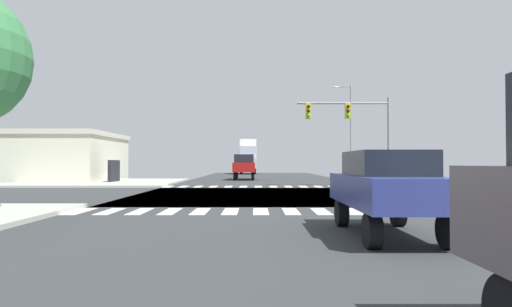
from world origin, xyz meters
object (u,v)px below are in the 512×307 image
at_px(street_lamp, 347,124).
at_px(box_truck_queued_1, 247,156).
at_px(bank_building, 47,157).
at_px(pickup_crossing_2, 243,166).
at_px(traffic_signal_mast, 350,121).
at_px(sedan_leading_2, 385,185).

distance_m(street_lamp, box_truck_queued_1, 23.57).
height_order(bank_building, pickup_crossing_2, bank_building).
height_order(traffic_signal_mast, sedan_leading_2, traffic_signal_mast).
height_order(traffic_signal_mast, bank_building, traffic_signal_mast).
bearing_deg(sedan_leading_2, traffic_signal_mast, 79.63).
bearing_deg(traffic_signal_mast, sedan_leading_2, -100.37).
bearing_deg(sedan_leading_2, bank_building, 126.76).
xyz_separation_m(street_lamp, bank_building, (-26.44, -2.01, -3.04)).
height_order(traffic_signal_mast, street_lamp, street_lamp).
xyz_separation_m(street_lamp, sedan_leading_2, (-5.56, -29.96, -4.02)).
relative_size(traffic_signal_mast, bank_building, 0.49).
bearing_deg(traffic_signal_mast, pickup_crossing_2, 123.57).
bearing_deg(sedan_leading_2, street_lamp, 79.49).
bearing_deg(street_lamp, pickup_crossing_2, 174.63).
bearing_deg(street_lamp, bank_building, -175.64).
distance_m(pickup_crossing_2, box_truck_queued_1, 20.53).
xyz_separation_m(pickup_crossing_2, box_truck_queued_1, (-0.00, 20.49, 1.27)).
height_order(bank_building, sedan_leading_2, bank_building).
bearing_deg(street_lamp, box_truck_queued_1, 114.08).
xyz_separation_m(street_lamp, box_truck_queued_1, (-9.56, 21.39, -2.57)).
distance_m(traffic_signal_mast, box_truck_queued_1, 32.82).
bearing_deg(box_truck_queued_1, street_lamp, 114.08).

